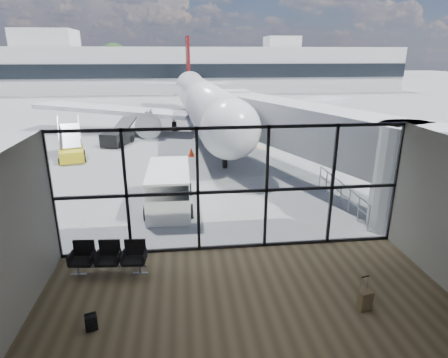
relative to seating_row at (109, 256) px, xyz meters
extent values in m
plane|color=slate|center=(4.14, 41.12, -0.59)|extent=(220.00, 220.00, 0.00)
cube|color=brown|center=(4.14, -2.88, -0.59)|extent=(12.00, 8.00, 0.01)
cube|color=silver|center=(4.14, -2.88, 3.91)|extent=(12.00, 8.00, 0.02)
cube|color=white|center=(4.14, 1.12, 1.66)|extent=(12.00, 0.04, 4.50)
cube|color=black|center=(4.14, 1.12, -0.53)|extent=(12.00, 0.12, 0.10)
cube|color=black|center=(4.14, 1.12, 1.61)|extent=(12.00, 0.12, 0.10)
cube|color=black|center=(4.14, 1.12, 3.85)|extent=(12.00, 0.12, 0.10)
cube|color=black|center=(-1.86, 1.12, 1.66)|extent=(0.10, 0.12, 4.50)
cube|color=black|center=(0.54, 1.12, 1.66)|extent=(0.10, 0.12, 4.50)
cube|color=black|center=(2.94, 1.12, 1.66)|extent=(0.10, 0.12, 4.50)
cube|color=black|center=(5.34, 1.12, 1.66)|extent=(0.10, 0.12, 4.50)
cube|color=black|center=(7.74, 1.12, 1.66)|extent=(0.10, 0.12, 4.50)
cube|color=black|center=(10.14, 1.12, 1.66)|extent=(0.10, 0.12, 4.50)
cylinder|color=#939598|center=(11.34, 2.12, 1.51)|extent=(2.80, 2.80, 4.20)
cube|color=#939598|center=(8.69, 9.12, 2.41)|extent=(7.45, 14.81, 2.40)
cube|color=#939598|center=(6.04, 16.12, 2.41)|extent=(2.60, 2.20, 2.60)
cylinder|color=gray|center=(5.24, 16.12, 0.31)|extent=(0.20, 0.20, 1.80)
cylinder|color=gray|center=(6.84, 16.12, 0.31)|extent=(0.20, 0.20, 1.80)
cylinder|color=black|center=(6.04, 16.12, -0.34)|extent=(1.80, 0.56, 0.56)
cylinder|color=gray|center=(9.74, 1.92, -0.04)|extent=(0.06, 0.06, 1.10)
cylinder|color=gray|center=(9.74, 2.82, -0.04)|extent=(0.06, 0.06, 1.10)
cylinder|color=gray|center=(9.74, 3.72, -0.04)|extent=(0.06, 0.06, 1.10)
cylinder|color=gray|center=(9.74, 4.62, -0.04)|extent=(0.06, 0.06, 1.10)
cylinder|color=gray|center=(9.74, 5.52, -0.04)|extent=(0.06, 0.06, 1.10)
cylinder|color=gray|center=(9.74, 6.42, -0.04)|extent=(0.06, 0.06, 1.10)
cylinder|color=gray|center=(9.74, 7.32, -0.04)|extent=(0.06, 0.06, 1.10)
cylinder|color=gray|center=(9.74, 4.62, 0.49)|extent=(0.06, 5.40, 0.06)
cylinder|color=gray|center=(9.74, 4.62, 0.01)|extent=(0.06, 5.40, 0.06)
cube|color=silver|center=(4.14, 63.12, 3.41)|extent=(80.00, 12.00, 8.00)
cube|color=black|center=(4.14, 57.02, 3.41)|extent=(80.00, 0.20, 2.40)
cube|color=silver|center=(-20.86, 63.12, 8.91)|extent=(10.00, 8.00, 3.00)
cube|color=silver|center=(22.14, 63.12, 8.41)|extent=(6.00, 6.00, 2.00)
cylinder|color=#382619|center=(-28.86, 73.12, 1.12)|extent=(0.50, 0.50, 3.42)
sphere|color=black|center=(-28.86, 73.12, 5.30)|extent=(6.27, 6.27, 6.27)
cylinder|color=#382619|center=(-22.86, 73.12, 0.76)|extent=(0.50, 0.50, 2.70)
sphere|color=black|center=(-22.86, 73.12, 4.06)|extent=(4.95, 4.95, 4.95)
cylinder|color=#382619|center=(-16.86, 73.12, 0.94)|extent=(0.50, 0.50, 3.06)
sphere|color=black|center=(-16.86, 73.12, 4.68)|extent=(5.61, 5.61, 5.61)
cylinder|color=#382619|center=(-10.86, 73.12, 1.12)|extent=(0.50, 0.50, 3.42)
sphere|color=black|center=(-10.86, 73.12, 5.30)|extent=(6.27, 6.27, 6.27)
cube|color=gray|center=(-0.01, -0.13, -0.32)|extent=(2.40, 0.28, 0.04)
cube|color=black|center=(-0.83, -0.07, -0.11)|extent=(0.73, 0.69, 0.09)
cube|color=black|center=(-0.80, 0.24, 0.17)|extent=(0.68, 0.13, 0.60)
cube|color=black|center=(-0.01, -0.13, -0.11)|extent=(0.73, 0.69, 0.09)
cube|color=black|center=(0.01, 0.17, 0.17)|extent=(0.68, 0.13, 0.60)
cube|color=black|center=(0.81, -0.20, -0.11)|extent=(0.73, 0.69, 0.09)
cube|color=black|center=(0.83, 0.11, 0.17)|extent=(0.68, 0.13, 0.60)
cylinder|color=gray|center=(-0.99, -0.05, -0.45)|extent=(0.07, 0.07, 0.27)
cylinder|color=gray|center=(0.97, -0.21, -0.45)|extent=(0.07, 0.07, 0.27)
cube|color=black|center=(-0.02, -2.72, -0.39)|extent=(0.34, 0.26, 0.41)
cube|color=black|center=(0.02, -2.82, -0.39)|extent=(0.25, 0.12, 0.28)
cylinder|color=black|center=(-0.04, -2.63, -0.18)|extent=(0.29, 0.15, 0.07)
cube|color=brown|center=(7.31, -2.76, -0.29)|extent=(0.41, 0.30, 0.55)
cube|color=brown|center=(7.33, -2.88, -0.29)|extent=(0.31, 0.11, 0.41)
cylinder|color=gray|center=(7.19, -2.68, 0.17)|extent=(0.02, 0.02, 0.46)
cylinder|color=gray|center=(7.38, -2.64, 0.17)|extent=(0.02, 0.02, 0.46)
cube|color=black|center=(7.29, -2.66, 0.40)|extent=(0.25, 0.08, 0.02)
cylinder|color=black|center=(7.19, -2.68, -0.56)|extent=(0.04, 0.07, 0.06)
cylinder|color=black|center=(7.38, -2.64, -0.56)|extent=(0.04, 0.07, 0.06)
cylinder|color=silver|center=(4.46, 23.32, 2.20)|extent=(4.85, 28.06, 3.44)
sphere|color=silver|center=(5.17, 9.38, 2.20)|extent=(3.44, 3.44, 3.44)
cone|color=silver|center=(3.64, 39.59, 2.48)|extent=(3.72, 5.75, 3.44)
cube|color=black|center=(5.14, 9.94, 2.67)|extent=(2.10, 1.22, 0.47)
cube|color=silver|center=(-3.49, 23.86, 1.41)|extent=(14.30, 6.69, 1.10)
cylinder|color=black|center=(-0.33, 22.15, 0.48)|extent=(2.11, 3.26, 1.95)
cube|color=silver|center=(0.69, 38.98, 2.57)|extent=(5.32, 2.46, 0.17)
cube|color=silver|center=(12.31, 24.65, 1.41)|extent=(14.17, 7.94, 1.10)
cylinder|color=black|center=(9.34, 22.64, 0.48)|extent=(2.11, 3.26, 1.95)
cube|color=silver|center=(6.64, 39.28, 2.57)|extent=(5.38, 2.93, 0.17)
cube|color=#5B0D0E|center=(3.64, 39.59, 5.55)|extent=(0.46, 3.55, 5.58)
cylinder|color=gray|center=(5.07, 11.24, 0.06)|extent=(0.19, 0.19, 1.30)
cylinder|color=black|center=(5.07, 11.24, -0.26)|extent=(0.27, 0.66, 0.65)
cylinder|color=black|center=(1.83, 23.66, -0.17)|extent=(0.46, 0.91, 0.89)
cylinder|color=black|center=(7.04, 23.92, -0.17)|extent=(0.46, 0.91, 0.89)
cube|color=white|center=(1.80, 5.31, 0.34)|extent=(1.87, 4.27, 1.85)
cube|color=black|center=(1.79, 3.73, 0.85)|extent=(1.77, 1.12, 0.65)
cylinder|color=black|center=(0.87, 3.92, -0.27)|extent=(0.23, 0.65, 0.65)
cylinder|color=black|center=(2.72, 3.91, -0.27)|extent=(0.23, 0.65, 0.65)
cylinder|color=black|center=(0.88, 6.70, -0.27)|extent=(0.23, 0.65, 0.65)
cylinder|color=black|center=(2.73, 6.69, -0.27)|extent=(0.23, 0.65, 0.65)
cube|color=black|center=(-2.51, 18.55, -0.03)|extent=(2.31, 3.34, 1.01)
cube|color=black|center=(-2.13, 19.70, 0.73)|extent=(1.96, 2.79, 1.04)
cylinder|color=black|center=(-3.51, 17.81, -0.34)|extent=(0.35, 0.55, 0.51)
cylinder|color=black|center=(-2.16, 17.36, -0.34)|extent=(0.35, 0.55, 0.51)
cylinder|color=black|center=(-2.86, 19.74, -0.34)|extent=(0.35, 0.55, 0.51)
cylinder|color=black|center=(-1.52, 19.28, -0.34)|extent=(0.35, 0.55, 0.51)
cube|color=gold|center=(-4.86, 14.29, -0.17)|extent=(2.10, 2.90, 0.74)
cube|color=gray|center=(-5.05, 15.01, 0.90)|extent=(1.79, 2.37, 1.38)
cylinder|color=black|center=(-5.35, 13.20, -0.39)|extent=(0.28, 0.44, 0.41)
cylinder|color=black|center=(-3.91, 13.57, -0.39)|extent=(0.28, 0.44, 0.41)
cylinder|color=black|center=(-5.82, 15.00, -0.39)|extent=(0.28, 0.44, 0.41)
cylinder|color=black|center=(-4.37, 15.38, -0.39)|extent=(0.28, 0.44, 0.41)
cube|color=#FA370D|center=(3.09, 14.33, -0.57)|extent=(0.44, 0.44, 0.03)
cone|color=#FA370D|center=(3.09, 14.33, -0.28)|extent=(0.42, 0.42, 0.63)
cube|color=#FF660D|center=(7.97, 16.36, -0.58)|extent=(0.42, 0.42, 0.03)
cone|color=#FF660D|center=(7.97, 16.36, -0.29)|extent=(0.40, 0.40, 0.59)
cube|color=#FF620D|center=(9.14, 16.90, -0.58)|extent=(0.37, 0.37, 0.03)
cone|color=#FF620D|center=(9.14, 16.90, -0.33)|extent=(0.35, 0.35, 0.53)
camera|label=1|loc=(2.45, -10.95, 6.12)|focal=30.00mm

